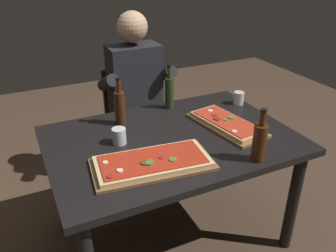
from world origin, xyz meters
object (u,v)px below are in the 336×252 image
dining_table (172,151)px  wine_bottle_dark (169,91)px  diner_chair (133,117)px  seated_diner (137,92)px  oil_bottle_amber (120,107)px  pizza_rectangular_left (227,124)px  tumbler_near_camera (239,99)px  pizza_rectangular_front (153,163)px  vinegar_bottle_green (260,141)px  tumbler_far_side (119,137)px

dining_table → wine_bottle_dark: wine_bottle_dark is taller
diner_chair → seated_diner: size_ratio=0.65×
oil_bottle_amber → seated_diner: 0.54m
pizza_rectangular_left → oil_bottle_amber: 0.66m
oil_bottle_amber → diner_chair: oil_bottle_amber is taller
tumbler_near_camera → seated_diner: bearing=138.5°
dining_table → pizza_rectangular_left: pizza_rectangular_left is taller
dining_table → oil_bottle_amber: 0.42m
diner_chair → seated_diner: (-0.00, -0.12, 0.26)m
pizza_rectangular_front → seated_diner: size_ratio=0.47×
tumbler_near_camera → pizza_rectangular_front: bearing=-151.4°
tumbler_near_camera → wine_bottle_dark: bearing=162.4°
pizza_rectangular_front → pizza_rectangular_left: 0.61m
pizza_rectangular_left → tumbler_near_camera: 0.37m
vinegar_bottle_green → tumbler_far_side: (-0.58, 0.47, -0.07)m
dining_table → seated_diner: (0.07, 0.74, 0.10)m
tumbler_near_camera → pizza_rectangular_left: bearing=-136.5°
diner_chair → seated_diner: bearing=-90.0°
vinegar_bottle_green → tumbler_near_camera: size_ratio=3.26×
seated_diner → diner_chair: bearing=90.0°
pizza_rectangular_front → diner_chair: 1.15m
vinegar_bottle_green → tumbler_far_side: 0.75m
vinegar_bottle_green → wine_bottle_dark: bearing=99.0°
dining_table → pizza_rectangular_left: (0.36, -0.02, 0.11)m
tumbler_far_side → oil_bottle_amber: bearing=69.5°
pizza_rectangular_left → seated_diner: 0.81m
wine_bottle_dark → seated_diner: bearing=105.7°
vinegar_bottle_green → pizza_rectangular_front: bearing=160.8°
pizza_rectangular_front → wine_bottle_dark: 0.73m
pizza_rectangular_front → oil_bottle_amber: size_ratio=2.10×
wine_bottle_dark → vinegar_bottle_green: wine_bottle_dark is taller
vinegar_bottle_green → seated_diner: (-0.22, 1.14, -0.11)m
oil_bottle_amber → pizza_rectangular_left: bearing=-28.6°
vinegar_bottle_green → diner_chair: (-0.22, 1.26, -0.36)m
oil_bottle_amber → tumbler_near_camera: oil_bottle_amber is taller
pizza_rectangular_left → wine_bottle_dark: size_ratio=1.77×
pizza_rectangular_left → tumbler_near_camera: size_ratio=6.13×
seated_diner → tumbler_far_side: bearing=-118.3°
dining_table → seated_diner: bearing=84.6°
pizza_rectangular_front → vinegar_bottle_green: bearing=-19.2°
pizza_rectangular_left → tumbler_near_camera: (0.27, 0.26, 0.02)m
wine_bottle_dark → oil_bottle_amber: 0.39m
oil_bottle_amber → tumbler_near_camera: size_ratio=3.43×
oil_bottle_amber → vinegar_bottle_green: size_ratio=1.05×
dining_table → pizza_rectangular_front: size_ratio=2.22×
seated_diner → oil_bottle_amber: bearing=-121.9°
wine_bottle_dark → vinegar_bottle_green: size_ratio=1.06×
vinegar_bottle_green → tumbler_far_side: bearing=141.5°
pizza_rectangular_front → vinegar_bottle_green: size_ratio=2.21×
pizza_rectangular_left → seated_diner: size_ratio=0.40×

